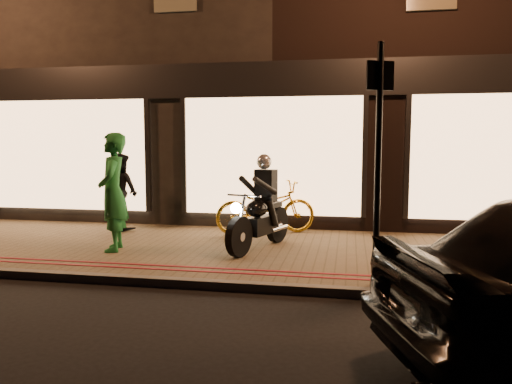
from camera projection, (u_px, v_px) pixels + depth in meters
ground at (224, 291)px, 6.43m from camera, size 90.00×90.00×0.00m
sidewalk at (253, 252)px, 8.37m from camera, size 50.00×4.00×0.12m
kerb_stone at (225, 286)px, 6.47m from camera, size 50.00×0.14×0.12m
red_kerb_lines at (234, 271)px, 6.95m from camera, size 50.00×0.26×0.01m
building_row at (298, 62)px, 14.77m from camera, size 48.00×10.11×8.50m
motorcycle at (261, 212)px, 8.34m from camera, size 0.85×1.87×1.59m
sign_post at (378, 152)px, 6.13m from camera, size 0.33×0.16×3.00m
bicycle_gold at (266, 207)px, 9.69m from camera, size 2.08×1.42×1.03m
person_green at (113, 192)px, 8.17m from camera, size 0.67×0.82×1.94m
person_dark at (121, 191)px, 10.12m from camera, size 0.95×0.89×1.56m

